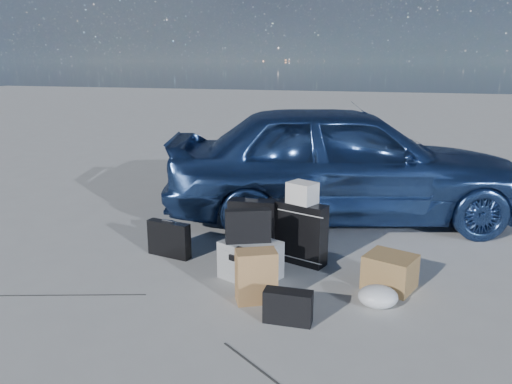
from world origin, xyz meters
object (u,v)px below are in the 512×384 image
(suitcase_right, at_px, (301,233))
(suitcase_left, at_px, (252,229))
(pelican_case, at_px, (251,260))
(briefcase, at_px, (169,239))
(duffel_bag, at_px, (272,230))
(car, at_px, (344,162))
(cardboard_box, at_px, (390,272))

(suitcase_right, bearing_deg, suitcase_left, -159.30)
(pelican_case, xyz_separation_m, suitcase_right, (0.36, 0.49, 0.13))
(briefcase, distance_m, duffel_bag, 1.09)
(car, xyz_separation_m, suitcase_right, (-0.20, -1.52, -0.43))
(car, xyz_separation_m, briefcase, (-1.51, -1.75, -0.55))
(suitcase_right, bearing_deg, briefcase, -151.30)
(car, relative_size, pelican_case, 9.02)
(car, height_order, cardboard_box, car)
(briefcase, relative_size, suitcase_right, 0.77)
(pelican_case, height_order, duffel_bag, duffel_bag)
(suitcase_left, bearing_deg, briefcase, -170.83)
(car, height_order, briefcase, car)
(briefcase, bearing_deg, cardboard_box, 7.56)
(suitcase_left, bearing_deg, duffel_bag, 68.42)
(suitcase_left, height_order, suitcase_right, suitcase_right)
(pelican_case, bearing_deg, briefcase, -172.02)
(pelican_case, xyz_separation_m, duffel_bag, (-0.03, 0.84, 0.01))
(suitcase_right, xyz_separation_m, duffel_bag, (-0.39, 0.35, -0.12))
(pelican_case, distance_m, cardboard_box, 1.23)
(duffel_bag, bearing_deg, suitcase_left, -111.78)
(pelican_case, distance_m, suitcase_left, 0.50)
(cardboard_box, bearing_deg, suitcase_left, 166.86)
(suitcase_left, bearing_deg, car, 60.01)
(pelican_case, height_order, briefcase, briefcase)
(car, relative_size, suitcase_left, 7.14)
(briefcase, distance_m, cardboard_box, 2.17)
(briefcase, xyz_separation_m, cardboard_box, (2.17, -0.10, -0.03))
(suitcase_right, height_order, duffel_bag, suitcase_right)
(suitcase_right, relative_size, duffel_bag, 0.83)
(car, distance_m, duffel_bag, 1.42)
(pelican_case, relative_size, cardboard_box, 1.19)
(duffel_bag, bearing_deg, cardboard_box, -34.44)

